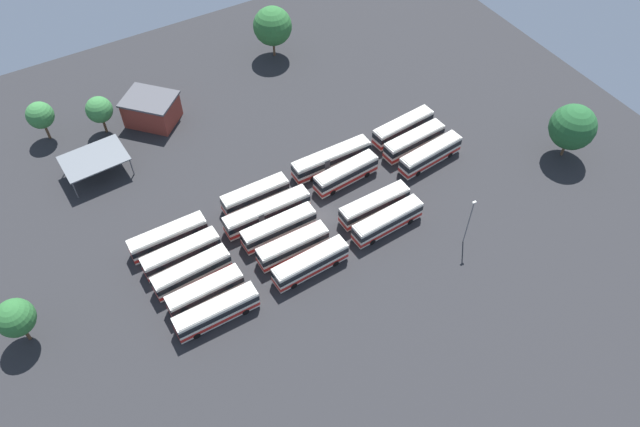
{
  "coord_description": "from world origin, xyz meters",
  "views": [
    {
      "loc": [
        -30.16,
        -51.44,
        70.47
      ],
      "look_at": [
        -0.45,
        -0.61,
        1.48
      ],
      "focal_mm": 34.45,
      "sensor_mm": 36.0,
      "label": 1
    }
  ],
  "objects_px": {
    "bus_row0_slot0": "(217,312)",
    "tree_west_edge": "(273,26)",
    "lamp_post_mid_lot": "(469,221)",
    "bus_row0_slot2": "(192,272)",
    "bus_row0_slot1": "(205,292)",
    "bus_row1_slot3": "(267,212)",
    "tree_south_edge": "(573,127)",
    "bus_row3_slot2": "(430,154)",
    "tree_east_edge": "(15,318)",
    "bus_row1_slot0": "(310,263)",
    "bus_row1_slot4": "(255,195)",
    "bus_row2_slot0": "(387,221)",
    "tree_northwest": "(99,110)",
    "bus_row0_slot3": "(181,254)",
    "bus_row3_slot3": "(414,141)",
    "maintenance_shelter": "(94,159)",
    "bus_row2_slot4": "(331,159)",
    "bus_row3_slot4": "(403,128)",
    "bus_row0_slot4": "(168,237)",
    "depot_building": "(152,109)",
    "tree_north_edge": "(40,115)",
    "bus_row1_slot1": "(293,246)",
    "bus_row2_slot1": "(374,205)",
    "bus_row2_slot3": "(346,173)",
    "bus_row1_slot2": "(279,228)"
  },
  "relations": [
    {
      "from": "bus_row0_slot0",
      "to": "tree_west_edge",
      "type": "distance_m",
      "value": 59.05
    },
    {
      "from": "lamp_post_mid_lot",
      "to": "bus_row0_slot2",
      "type": "bearing_deg",
      "value": 159.57
    },
    {
      "from": "bus_row0_slot1",
      "to": "bus_row1_slot3",
      "type": "distance_m",
      "value": 15.79
    },
    {
      "from": "tree_south_edge",
      "to": "tree_west_edge",
      "type": "xyz_separation_m",
      "value": [
        -28.01,
        48.38,
        0.4
      ]
    },
    {
      "from": "bus_row3_slot2",
      "to": "tree_east_edge",
      "type": "xyz_separation_m",
      "value": [
        -63.73,
        0.04,
        3.32
      ]
    },
    {
      "from": "tree_west_edge",
      "to": "bus_row1_slot0",
      "type": "bearing_deg",
      "value": -111.9
    },
    {
      "from": "bus_row0_slot2",
      "to": "bus_row1_slot4",
      "type": "height_order",
      "value": "same"
    },
    {
      "from": "bus_row2_slot0",
      "to": "tree_northwest",
      "type": "xyz_separation_m",
      "value": [
        -29.13,
        41.77,
        2.99
      ]
    },
    {
      "from": "tree_east_edge",
      "to": "tree_west_edge",
      "type": "xyz_separation_m",
      "value": [
        55.66,
        38.79,
        1.29
      ]
    },
    {
      "from": "bus_row0_slot2",
      "to": "bus_row0_slot3",
      "type": "xyz_separation_m",
      "value": [
        -0.06,
        3.64,
        0.0
      ]
    },
    {
      "from": "bus_row2_slot0",
      "to": "bus_row0_slot0",
      "type": "bearing_deg",
      "value": -176.88
    },
    {
      "from": "bus_row3_slot3",
      "to": "maintenance_shelter",
      "type": "height_order",
      "value": "maintenance_shelter"
    },
    {
      "from": "tree_east_edge",
      "to": "bus_row0_slot1",
      "type": "bearing_deg",
      "value": -15.32
    },
    {
      "from": "tree_northwest",
      "to": "bus_row1_slot3",
      "type": "bearing_deg",
      "value": -64.93
    },
    {
      "from": "bus_row1_slot4",
      "to": "bus_row3_slot2",
      "type": "relative_size",
      "value": 0.9
    },
    {
      "from": "bus_row2_slot4",
      "to": "bus_row3_slot4",
      "type": "relative_size",
      "value": 1.16
    },
    {
      "from": "bus_row0_slot0",
      "to": "bus_row0_slot4",
      "type": "distance_m",
      "value": 14.81
    },
    {
      "from": "bus_row3_slot2",
      "to": "bus_row3_slot4",
      "type": "distance_m",
      "value": 7.49
    },
    {
      "from": "bus_row0_slot2",
      "to": "depot_building",
      "type": "height_order",
      "value": "depot_building"
    },
    {
      "from": "bus_row1_slot3",
      "to": "maintenance_shelter",
      "type": "distance_m",
      "value": 29.12
    },
    {
      "from": "bus_row2_slot4",
      "to": "tree_northwest",
      "type": "relative_size",
      "value": 1.91
    },
    {
      "from": "bus_row1_slot3",
      "to": "bus_row1_slot4",
      "type": "height_order",
      "value": "same"
    },
    {
      "from": "bus_row0_slot2",
      "to": "tree_south_edge",
      "type": "relative_size",
      "value": 1.14
    },
    {
      "from": "bus_row0_slot2",
      "to": "tree_east_edge",
      "type": "distance_m",
      "value": 22.11
    },
    {
      "from": "bus_row1_slot3",
      "to": "tree_east_edge",
      "type": "xyz_separation_m",
      "value": [
        -35.47,
        -2.29,
        3.31
      ]
    },
    {
      "from": "bus_row3_slot2",
      "to": "bus_row0_slot4",
      "type": "bearing_deg",
      "value": 172.98
    },
    {
      "from": "tree_north_edge",
      "to": "bus_row1_slot4",
      "type": "bearing_deg",
      "value": -52.66
    },
    {
      "from": "bus_row1_slot1",
      "to": "tree_northwest",
      "type": "height_order",
      "value": "tree_northwest"
    },
    {
      "from": "bus_row1_slot1",
      "to": "bus_row3_slot2",
      "type": "relative_size",
      "value": 0.91
    },
    {
      "from": "bus_row1_slot1",
      "to": "lamp_post_mid_lot",
      "type": "relative_size",
      "value": 1.21
    },
    {
      "from": "bus_row2_slot1",
      "to": "tree_northwest",
      "type": "xyz_separation_m",
      "value": [
        -29.17,
        38.26,
        2.99
      ]
    },
    {
      "from": "bus_row0_slot1",
      "to": "tree_east_edge",
      "type": "xyz_separation_m",
      "value": [
        -22.06,
        6.05,
        3.32
      ]
    },
    {
      "from": "bus_row1_slot3",
      "to": "depot_building",
      "type": "xyz_separation_m",
      "value": [
        -6.68,
        30.0,
        0.68
      ]
    },
    {
      "from": "bus_row2_slot4",
      "to": "maintenance_shelter",
      "type": "xyz_separation_m",
      "value": [
        -32.71,
        17.44,
        1.57
      ]
    },
    {
      "from": "bus_row0_slot2",
      "to": "tree_east_edge",
      "type": "relative_size",
      "value": 1.45
    },
    {
      "from": "tree_west_edge",
      "to": "bus_row3_slot2",
      "type": "bearing_deg",
      "value": -78.26
    },
    {
      "from": "lamp_post_mid_lot",
      "to": "bus_row0_slot0",
      "type": "bearing_deg",
      "value": 170.38
    },
    {
      "from": "tree_north_edge",
      "to": "bus_row3_slot3",
      "type": "bearing_deg",
      "value": -32.92
    },
    {
      "from": "bus_row0_slot4",
      "to": "bus_row1_slot3",
      "type": "distance_m",
      "value": 14.56
    },
    {
      "from": "bus_row0_slot0",
      "to": "bus_row2_slot3",
      "type": "height_order",
      "value": "same"
    },
    {
      "from": "tree_east_edge",
      "to": "bus_row1_slot1",
      "type": "bearing_deg",
      "value": -8.2
    },
    {
      "from": "bus_row1_slot4",
      "to": "bus_row3_slot4",
      "type": "height_order",
      "value": "same"
    },
    {
      "from": "bus_row1_slot1",
      "to": "bus_row2_slot4",
      "type": "bearing_deg",
      "value": 41.84
    },
    {
      "from": "bus_row1_slot2",
      "to": "tree_west_edge",
      "type": "distance_m",
      "value": 45.0
    },
    {
      "from": "tree_north_edge",
      "to": "tree_west_edge",
      "type": "relative_size",
      "value": 0.72
    },
    {
      "from": "bus_row1_slot0",
      "to": "bus_row3_slot3",
      "type": "bearing_deg",
      "value": 25.46
    },
    {
      "from": "bus_row1_slot2",
      "to": "bus_row1_slot3",
      "type": "height_order",
      "value": "same"
    },
    {
      "from": "bus_row0_slot0",
      "to": "tree_north_edge",
      "type": "relative_size",
      "value": 1.57
    },
    {
      "from": "bus_row1_slot1",
      "to": "bus_row2_slot0",
      "type": "xyz_separation_m",
      "value": [
        14.13,
        -2.92,
        0.0
      ]
    },
    {
      "from": "tree_north_edge",
      "to": "bus_row0_slot3",
      "type": "bearing_deg",
      "value": -74.72
    }
  ]
}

